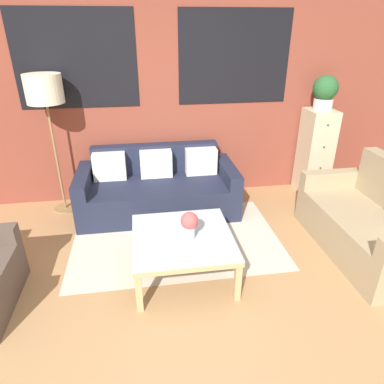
# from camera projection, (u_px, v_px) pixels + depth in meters

# --- Properties ---
(ground_plane) EXTENTS (16.00, 16.00, 0.00)m
(ground_plane) POSITION_uv_depth(u_px,v_px,m) (187.00, 323.00, 2.75)
(ground_plane) COLOR #AD7F51
(wall_back_brick) EXTENTS (8.40, 0.09, 2.80)m
(wall_back_brick) POSITION_uv_depth(u_px,v_px,m) (159.00, 92.00, 4.30)
(wall_back_brick) COLOR brown
(wall_back_brick) RESTS_ON ground_plane
(rug) EXTENTS (2.26, 1.47, 0.00)m
(rug) POSITION_uv_depth(u_px,v_px,m) (176.00, 239.00, 3.84)
(rug) COLOR beige
(rug) RESTS_ON ground_plane
(couch_dark) EXTENTS (1.94, 0.88, 0.78)m
(couch_dark) POSITION_uv_depth(u_px,v_px,m) (158.00, 189.00, 4.35)
(couch_dark) COLOR #1E2338
(couch_dark) RESTS_ON ground_plane
(settee_vintage) EXTENTS (0.80, 1.56, 0.92)m
(settee_vintage) POSITION_uv_depth(u_px,v_px,m) (372.00, 225.00, 3.51)
(settee_vintage) COLOR tan
(settee_vintage) RESTS_ON ground_plane
(coffee_table) EXTENTS (0.91, 0.91, 0.43)m
(coffee_table) POSITION_uv_depth(u_px,v_px,m) (183.00, 241.00, 3.16)
(coffee_table) COLOR silver
(coffee_table) RESTS_ON ground_plane
(floor_lamp) EXTENTS (0.41, 0.41, 1.68)m
(floor_lamp) POSITION_uv_depth(u_px,v_px,m) (45.00, 94.00, 3.83)
(floor_lamp) COLOR olive
(floor_lamp) RESTS_ON ground_plane
(drawer_cabinet) EXTENTS (0.36, 0.43, 1.17)m
(drawer_cabinet) POSITION_uv_depth(u_px,v_px,m) (315.00, 152.00, 4.70)
(drawer_cabinet) COLOR #C6B793
(drawer_cabinet) RESTS_ON ground_plane
(potted_plant) EXTENTS (0.31, 0.31, 0.43)m
(potted_plant) POSITION_uv_depth(u_px,v_px,m) (325.00, 91.00, 4.34)
(potted_plant) COLOR silver
(potted_plant) RESTS_ON drawer_cabinet
(flower_vase) EXTENTS (0.16, 0.16, 0.25)m
(flower_vase) POSITION_uv_depth(u_px,v_px,m) (190.00, 223.00, 3.05)
(flower_vase) COLOR #ADBCC6
(flower_vase) RESTS_ON coffee_table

